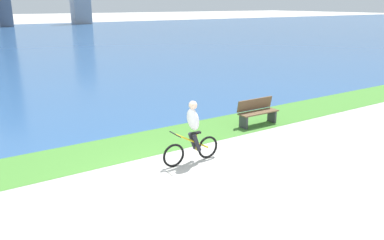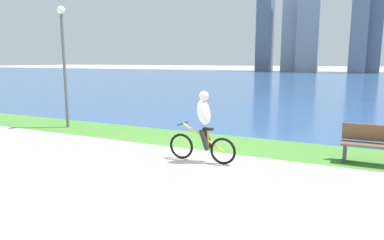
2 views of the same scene
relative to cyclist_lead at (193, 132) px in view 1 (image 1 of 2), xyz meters
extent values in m
plane|color=#B2AFA8|center=(-1.04, -0.78, -0.83)|extent=(300.00, 300.00, 0.00)
cube|color=#478433|center=(-1.04, 1.96, -0.83)|extent=(120.00, 2.05, 0.01)
torus|color=black|center=(-0.57, 0.00, -0.52)|extent=(0.62, 0.06, 0.62)
torus|color=black|center=(0.49, 0.00, -0.52)|extent=(0.62, 0.06, 0.62)
cylinder|color=gold|center=(-0.01, 0.00, -0.24)|extent=(1.03, 0.04, 0.60)
cylinder|color=gold|center=(0.12, 0.00, -0.29)|extent=(0.04, 0.04, 0.46)
cube|color=black|center=(0.12, 0.00, -0.04)|extent=(0.24, 0.10, 0.05)
cylinder|color=black|center=(-0.52, 0.00, 0.04)|extent=(0.03, 0.52, 0.03)
ellipsoid|color=white|center=(0.01, 0.00, 0.34)|extent=(0.40, 0.36, 0.65)
sphere|color=beige|center=(0.01, 0.00, 0.72)|extent=(0.22, 0.22, 0.22)
cylinder|color=#26262D|center=(0.07, -0.10, -0.28)|extent=(0.27, 0.11, 0.49)
cylinder|color=#26262D|center=(0.07, 0.10, -0.28)|extent=(0.27, 0.11, 0.49)
cube|color=brown|center=(3.64, 1.46, -0.38)|extent=(1.50, 0.45, 0.04)
cube|color=brown|center=(3.64, 1.66, -0.13)|extent=(1.50, 0.11, 0.40)
cube|color=#38383D|center=(4.29, 1.46, -0.61)|extent=(0.08, 0.37, 0.45)
cube|color=#38383D|center=(2.99, 1.46, -0.61)|extent=(0.08, 0.37, 0.45)
camera|label=1|loc=(-5.13, -7.87, 3.20)|focal=36.01mm
camera|label=2|loc=(3.17, -7.18, 1.51)|focal=32.45mm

